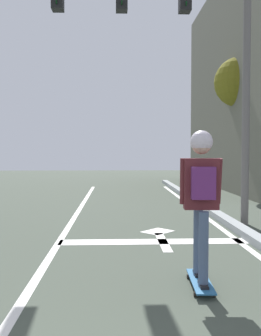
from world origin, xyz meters
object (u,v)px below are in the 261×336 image
Objects in this scene: skater at (201,185)px; skateboard at (200,281)px; traffic_signal_mast at (173,33)px; roadside_tree at (239,84)px.

skateboard is at bearing 86.64° from skater.
traffic_signal_mast reaches higher than roadside_tree.
skater is at bearing -93.36° from skateboard.
skateboard is 11.14m from roadside_tree.
traffic_signal_mast is at bearing -119.09° from roadside_tree.
skateboard is 0.16× the size of traffic_signal_mast.
skateboard is at bearing -110.11° from roadside_tree.
traffic_signal_mast is 1.09× the size of roadside_tree.
roadside_tree is at bearing 69.89° from skateboard.
traffic_signal_mast reaches higher than skater.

